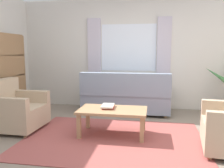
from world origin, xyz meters
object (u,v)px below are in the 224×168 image
couch (126,97)px  bookshelf (10,79)px  book_stack_on_table (108,106)px  coffee_table (113,113)px  armchair_left (15,110)px

couch → bookshelf: bearing=15.7°
book_stack_on_table → couch: bearing=84.0°
bookshelf → book_stack_on_table: bearing=72.8°
coffee_table → bookshelf: size_ratio=0.64×
couch → coffee_table: (-0.05, -1.43, 0.01)m
couch → armchair_left: couch is taller
coffee_table → bookshelf: bearing=161.7°
bookshelf → couch: bearing=105.7°
couch → coffee_table: 1.43m
bookshelf → coffee_table: bearing=71.7°
book_stack_on_table → armchair_left: bearing=-177.4°
coffee_table → bookshelf: 2.46m
couch → book_stack_on_table: size_ratio=5.68×
book_stack_on_table → coffee_table: bearing=-40.3°
coffee_table → book_stack_on_table: size_ratio=3.29×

